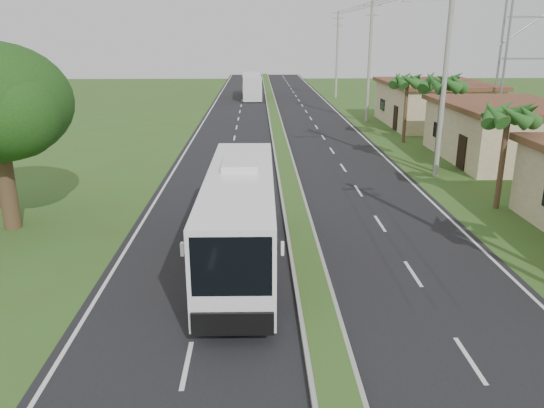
{
  "coord_description": "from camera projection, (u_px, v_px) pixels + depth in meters",
  "views": [
    {
      "loc": [
        -1.74,
        -11.19,
        7.7
      ],
      "look_at": [
        -1.2,
        7.3,
        1.8
      ],
      "focal_mm": 35.0,
      "sensor_mm": 36.0,
      "label": 1
    }
  ],
  "objects": [
    {
      "name": "ground",
      "position": [
        329.0,
        363.0,
        13.04
      ],
      "size": [
        180.0,
        180.0,
        0.0
      ],
      "primitive_type": "plane",
      "color": "#3B551F",
      "rests_on": "ground"
    },
    {
      "name": "road_asphalt",
      "position": [
        286.0,
        168.0,
        32.08
      ],
      "size": [
        14.0,
        160.0,
        0.02
      ],
      "primitive_type": "cube",
      "color": "black",
      "rests_on": "ground"
    },
    {
      "name": "median_strip",
      "position": [
        286.0,
        167.0,
        32.06
      ],
      "size": [
        1.2,
        160.0,
        0.18
      ],
      "color": "gray",
      "rests_on": "ground"
    },
    {
      "name": "lane_edge_left",
      "position": [
        175.0,
        169.0,
        31.9
      ],
      "size": [
        0.12,
        160.0,
        0.01
      ],
      "primitive_type": "cube",
      "color": "silver",
      "rests_on": "ground"
    },
    {
      "name": "lane_edge_right",
      "position": [
        395.0,
        168.0,
        32.27
      ],
      "size": [
        0.12,
        160.0,
        0.01
      ],
      "primitive_type": "cube",
      "color": "silver",
      "rests_on": "ground"
    },
    {
      "name": "shop_mid",
      "position": [
        503.0,
        131.0,
        33.81
      ],
      "size": [
        7.6,
        10.6,
        3.67
      ],
      "color": "tan",
      "rests_on": "ground"
    },
    {
      "name": "shop_far",
      "position": [
        433.0,
        103.0,
        47.12
      ],
      "size": [
        8.6,
        11.6,
        3.82
      ],
      "color": "tan",
      "rests_on": "ground"
    },
    {
      "name": "palm_verge_b",
      "position": [
        508.0,
        115.0,
        23.4
      ],
      "size": [
        2.4,
        2.4,
        5.05
      ],
      "color": "#473321",
      "rests_on": "ground"
    },
    {
      "name": "palm_verge_c",
      "position": [
        443.0,
        83.0,
        29.82
      ],
      "size": [
        2.4,
        2.4,
        5.85
      ],
      "color": "#473321",
      "rests_on": "ground"
    },
    {
      "name": "palm_verge_d",
      "position": [
        408.0,
        81.0,
        38.58
      ],
      "size": [
        2.4,
        2.4,
        5.25
      ],
      "color": "#473321",
      "rests_on": "ground"
    },
    {
      "name": "utility_pole_b",
      "position": [
        446.0,
        63.0,
        28.51
      ],
      "size": [
        3.2,
        0.28,
        12.0
      ],
      "color": "gray",
      "rests_on": "ground"
    },
    {
      "name": "utility_pole_c",
      "position": [
        370.0,
        59.0,
        47.74
      ],
      "size": [
        1.6,
        0.28,
        11.0
      ],
      "color": "gray",
      "rests_on": "ground"
    },
    {
      "name": "utility_pole_d",
      "position": [
        337.0,
        54.0,
        66.86
      ],
      "size": [
        1.6,
        0.28,
        10.5
      ],
      "color": "gray",
      "rests_on": "ground"
    },
    {
      "name": "coach_bus_main",
      "position": [
        240.0,
        211.0,
        18.29
      ],
      "size": [
        2.41,
        10.81,
        3.48
      ],
      "rotation": [
        0.0,
        0.0,
        -0.01
      ],
      "color": "white",
      "rests_on": "ground"
    },
    {
      "name": "coach_bus_far",
      "position": [
        251.0,
        85.0,
        67.34
      ],
      "size": [
        2.59,
        10.38,
        3.0
      ],
      "rotation": [
        0.0,
        0.0,
        0.03
      ],
      "color": "white",
      "rests_on": "ground"
    },
    {
      "name": "motorcyclist",
      "position": [
        250.0,
        252.0,
        17.29
      ],
      "size": [
        1.58,
        0.58,
        2.41
      ],
      "rotation": [
        0.0,
        0.0,
        0.09
      ],
      "color": "black",
      "rests_on": "ground"
    }
  ]
}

